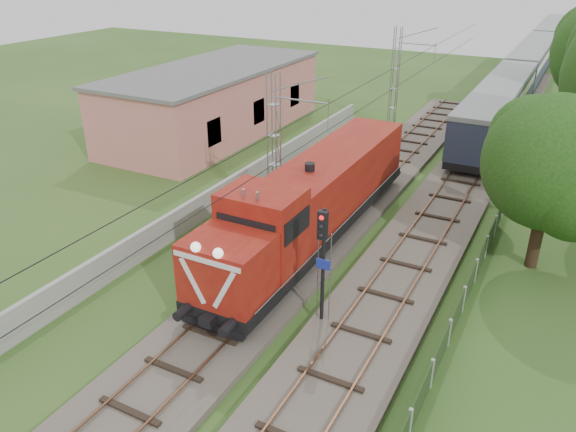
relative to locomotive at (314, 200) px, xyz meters
The scene contains 11 objects.
ground 10.82m from the locomotive, 90.00° to the right, with size 140.00×140.00×0.00m, color #2D521E.
track_main 4.17m from the locomotive, 90.00° to the right, with size 4.20×70.00×0.45m.
track_side 10.90m from the locomotive, 62.10° to the left, with size 4.20×80.00×0.45m.
catenary 3.69m from the locomotive, 153.92° to the left, with size 3.31×70.00×8.00m.
boundary_wall 6.85m from the locomotive, 167.49° to the left, with size 0.25×40.00×1.50m, color #9E9E99.
station_building 20.14m from the locomotive, 138.13° to the left, with size 8.40×20.40×5.22m.
fence 11.14m from the locomotive, 43.37° to the right, with size 0.12×32.00×1.20m.
locomotive is the anchor object (origin of this frame).
coach_rake 45.65m from the locomotive, 83.71° to the left, with size 3.01×67.18×3.48m.
signal_post 7.06m from the locomotive, 62.02° to the right, with size 0.56×0.44×5.08m.
tree_a 10.83m from the locomotive, 14.79° to the left, with size 6.27×5.97×8.12m.
Camera 1 is at (10.58, -12.24, 13.52)m, focal length 35.00 mm.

